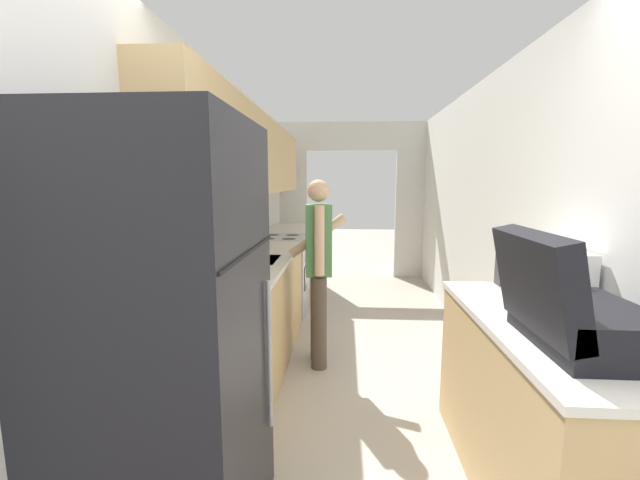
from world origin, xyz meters
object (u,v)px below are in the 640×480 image
Objects in this scene: range_oven at (281,274)px; person at (318,268)px; suitcase at (569,310)px; microwave at (540,274)px; refrigerator at (166,346)px.

range_oven is 0.67× the size of person.
microwave is at bearing 73.35° from suitcase.
microwave is at bearing -135.73° from person.
range_oven is 1.52m from person.
range_oven is 2.22× the size of microwave.
microwave is at bearing 21.59° from refrigerator.
suitcase is 1.21× the size of microwave.
microwave is (1.80, 0.71, 0.16)m from refrigerator.
person is (0.50, 1.74, -0.06)m from refrigerator.
person is 3.33× the size of microwave.
range_oven is 3.08m from microwave.
range_oven is at bearing 14.73° from person.
person is 2.76× the size of suitcase.
microwave reaches higher than range_oven.
suitcase is at bearing 3.07° from refrigerator.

